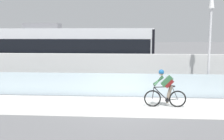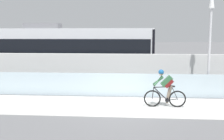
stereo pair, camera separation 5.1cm
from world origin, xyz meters
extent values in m
plane|color=slate|center=(0.00, 0.00, 0.00)|extent=(200.00, 200.00, 0.00)
cube|color=silver|center=(0.00, 0.00, 0.01)|extent=(32.00, 3.20, 0.01)
cube|color=silver|center=(0.00, 1.85, 0.58)|extent=(32.00, 0.05, 1.15)
cube|color=silver|center=(0.00, 3.65, 0.99)|extent=(32.00, 0.36, 1.98)
cube|color=#595654|center=(0.00, 6.13, 0.00)|extent=(32.00, 0.08, 0.01)
cube|color=#595654|center=(0.00, 7.57, 0.00)|extent=(32.00, 0.08, 0.01)
cube|color=silver|center=(-3.93, 6.85, 1.90)|extent=(11.00, 2.50, 3.10)
cube|color=black|center=(-3.93, 6.85, 2.25)|extent=(10.56, 2.54, 1.04)
cube|color=#19599E|center=(-3.93, 6.85, 0.53)|extent=(10.78, 2.53, 0.28)
cube|color=slate|center=(-5.91, 6.85, 3.63)|extent=(2.40, 1.10, 0.36)
cube|color=#232326|center=(-7.45, 6.85, 0.36)|extent=(1.40, 1.88, 0.20)
cylinder|color=black|center=(-7.45, 6.13, 0.30)|extent=(0.60, 0.10, 0.60)
cylinder|color=black|center=(-7.45, 7.57, 0.30)|extent=(0.60, 0.10, 0.60)
cube|color=#232326|center=(-0.41, 6.85, 0.36)|extent=(1.40, 1.88, 0.20)
cylinder|color=black|center=(-0.41, 6.13, 0.30)|extent=(0.60, 0.10, 0.60)
cylinder|color=black|center=(-0.41, 7.57, 0.30)|extent=(0.60, 0.10, 0.60)
cube|color=black|center=(1.52, 6.85, 1.90)|extent=(0.16, 2.54, 2.94)
torus|color=black|center=(1.09, 0.00, 0.36)|extent=(0.72, 0.06, 0.72)
cylinder|color=#99999E|center=(1.09, 0.00, 0.36)|extent=(0.07, 0.10, 0.07)
torus|color=black|center=(2.14, 0.00, 0.36)|extent=(0.72, 0.06, 0.72)
cylinder|color=#99999E|center=(2.14, 0.00, 0.36)|extent=(0.07, 0.10, 0.07)
cylinder|color=black|center=(1.43, 0.00, 0.57)|extent=(0.60, 0.04, 0.58)
cylinder|color=black|center=(1.81, 0.00, 0.59)|extent=(0.22, 0.04, 0.59)
cylinder|color=black|center=(1.52, 0.00, 0.86)|extent=(0.76, 0.04, 0.07)
cylinder|color=black|center=(1.93, 0.00, 0.33)|extent=(0.43, 0.03, 0.09)
cylinder|color=black|center=(2.02, 0.00, 0.62)|extent=(0.27, 0.02, 0.53)
cylinder|color=black|center=(1.12, 0.00, 0.60)|extent=(0.08, 0.03, 0.49)
cube|color=black|center=(1.90, 0.00, 0.90)|extent=(0.24, 0.10, 0.05)
cylinder|color=black|center=(1.14, 0.00, 0.95)|extent=(0.03, 0.58, 0.03)
cylinder|color=#262628|center=(1.72, 0.00, 0.30)|extent=(0.18, 0.02, 0.18)
cube|color=#33663F|center=(1.68, 0.00, 1.11)|extent=(0.50, 0.28, 0.51)
cube|color=maroon|center=(1.77, 0.00, 1.02)|extent=(0.38, 0.30, 0.38)
sphere|color=tan|center=(1.44, 0.00, 1.46)|extent=(0.20, 0.20, 0.20)
sphere|color=#195999|center=(1.44, 0.00, 1.49)|extent=(0.23, 0.23, 0.23)
cylinder|color=#33663F|center=(1.32, 0.00, 1.12)|extent=(0.44, 0.41, 0.41)
cylinder|color=#33663F|center=(1.32, 0.00, 1.12)|extent=(0.44, 0.41, 0.41)
cylinder|color=#726656|center=(1.79, 0.00, 0.55)|extent=(0.29, 0.33, 0.80)
cylinder|color=#726656|center=(1.79, 0.00, 0.69)|extent=(0.29, 0.33, 0.54)
cylinder|color=gray|center=(3.96, 2.15, 0.10)|extent=(0.24, 0.24, 0.20)
cylinder|color=silver|center=(3.96, 2.15, 2.20)|extent=(0.12, 0.12, 4.20)
camera|label=1|loc=(0.19, -11.16, 3.06)|focal=42.79mm
camera|label=2|loc=(0.24, -11.15, 3.06)|focal=42.79mm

